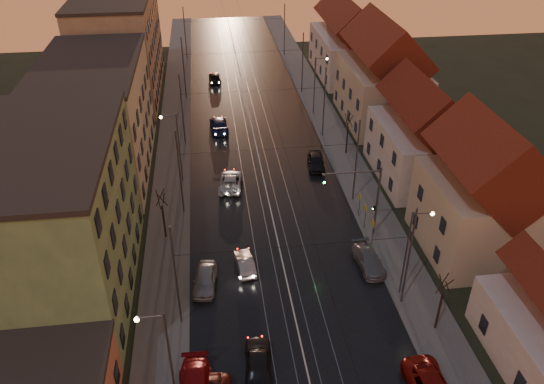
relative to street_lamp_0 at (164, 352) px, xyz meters
name	(u,v)px	position (x,y,z in m)	size (l,w,h in m)	color
road	(254,136)	(9.10, 38.00, -4.87)	(16.00, 120.00, 0.04)	black
sidewalk_left	(174,141)	(-0.90, 38.00, -4.81)	(4.00, 120.00, 0.15)	#4C4C4C
sidewalk_right	(331,132)	(19.10, 38.00, -4.81)	(4.00, 120.00, 0.15)	#4C4C4C
tram_rail_0	(237,137)	(6.90, 38.00, -4.83)	(0.06, 120.00, 0.03)	gray
tram_rail_1	(248,137)	(8.33, 38.00, -4.83)	(0.06, 120.00, 0.03)	gray
tram_rail_2	(260,136)	(9.87, 38.00, -4.83)	(0.06, 120.00, 0.03)	gray
tram_rail_3	(271,135)	(11.30, 38.00, -4.83)	(0.06, 120.00, 0.03)	gray
apartment_left_1	(56,224)	(-8.40, 12.00, 1.61)	(10.00, 18.00, 13.00)	#5E8555
apartment_left_2	(97,120)	(-8.40, 32.00, 1.11)	(10.00, 20.00, 12.00)	beige
apartment_left_3	(120,45)	(-8.40, 56.00, 2.11)	(10.00, 24.00, 14.00)	#8C735A
house_right_1	(481,197)	(26.10, 13.00, 0.56)	(8.67, 10.20, 10.80)	beige
house_right_2	(423,138)	(26.10, 26.00, -0.24)	(9.18, 12.24, 9.20)	beige
house_right_3	(382,78)	(26.10, 41.00, 0.92)	(9.18, 14.28, 11.50)	beige
house_right_4	(347,44)	(26.10, 59.00, 0.16)	(9.18, 16.32, 10.00)	beige
catenary_pole_l_1	(176,278)	(0.50, 7.00, -0.39)	(0.16, 0.16, 9.00)	#595B60
catenary_pole_r_1	(409,258)	(17.70, 7.00, -0.39)	(0.16, 0.16, 9.00)	#595B60
catenary_pole_l_2	(180,173)	(0.50, 22.00, -0.39)	(0.16, 0.16, 9.00)	#595B60
catenary_pole_r_2	(356,162)	(17.70, 22.00, -0.39)	(0.16, 0.16, 9.00)	#595B60
catenary_pole_l_3	(182,110)	(0.50, 37.00, -0.39)	(0.16, 0.16, 9.00)	#595B60
catenary_pole_r_3	(324,103)	(17.70, 37.00, -0.39)	(0.16, 0.16, 9.00)	#595B60
catenary_pole_l_4	(184,68)	(0.50, 52.00, -0.39)	(0.16, 0.16, 9.00)	#595B60
catenary_pole_r_4	(303,63)	(17.70, 52.00, -0.39)	(0.16, 0.16, 9.00)	#595B60
catenary_pole_l_5	(185,34)	(0.50, 70.00, -0.39)	(0.16, 0.16, 9.00)	#595B60
catenary_pole_r_5	(284,30)	(17.70, 70.00, -0.39)	(0.16, 0.16, 9.00)	#595B60
street_lamp_0	(164,352)	(0.00, 0.00, 0.00)	(1.75, 0.32, 8.00)	#595B60
street_lamp_1	(411,245)	(18.21, 8.00, 0.00)	(1.75, 0.32, 8.00)	#595B60
street_lamp_2	(176,141)	(0.00, 28.00, 0.00)	(1.75, 0.32, 8.00)	#595B60
street_lamp_3	(317,80)	(18.21, 44.00, 0.00)	(1.75, 0.32, 8.00)	#595B60
traffic_light_mast	(367,194)	(17.10, 16.00, -0.29)	(5.30, 0.32, 7.20)	#595B60
bare_tree_0	(163,215)	(-1.09, 18.00, -2.40)	(1.09, 1.09, 5.11)	black
bare_tree_1	(440,304)	(19.31, 4.00, -2.40)	(1.09, 1.09, 5.11)	black
bare_tree_2	(347,135)	(19.51, 32.00, -2.40)	(1.09, 1.09, 5.11)	black
driving_car_0	(258,361)	(5.82, 2.00, -4.10)	(1.84, 4.58, 1.56)	black
driving_car_1	(245,263)	(5.80, 12.65, -4.25)	(1.34, 3.84, 1.26)	#A6A6AB
driving_car_2	(231,181)	(5.44, 26.24, -4.19)	(2.30, 4.99, 1.39)	silver
driving_car_3	(219,125)	(4.81, 40.49, -4.11)	(2.18, 5.36, 1.55)	#172245
driving_car_4	(215,77)	(4.93, 58.11, -4.14)	(1.77, 4.40, 1.50)	black
parked_left_3	(205,279)	(2.39, 10.90, -4.14)	(1.75, 4.35, 1.48)	#A1A1A7
parked_right_1	(369,260)	(16.36, 11.63, -4.21)	(1.89, 4.65, 1.35)	gray
parked_right_2	(316,162)	(15.30, 29.21, -4.13)	(1.79, 4.46, 1.52)	black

